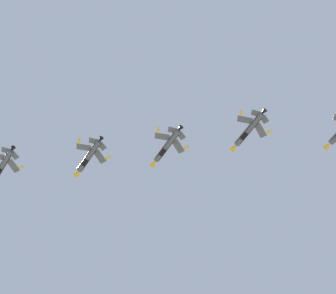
{
  "coord_description": "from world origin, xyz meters",
  "views": [
    {
      "loc": [
        5.65,
        0.71,
        1.54
      ],
      "look_at": [
        -24.92,
        111.91,
        155.68
      ],
      "focal_mm": 73.77,
      "sensor_mm": 36.0,
      "label": 1
    }
  ],
  "objects_px": {
    "fighter_jet_lead": "(3,166)",
    "fighter_jet_right_wing": "(167,146)",
    "fighter_jet_left_wing": "(89,157)",
    "fighter_jet_left_outer": "(248,130)"
  },
  "relations": [
    {
      "from": "fighter_jet_lead",
      "to": "fighter_jet_right_wing",
      "type": "height_order",
      "value": "fighter_jet_lead"
    },
    {
      "from": "fighter_jet_lead",
      "to": "fighter_jet_right_wing",
      "type": "xyz_separation_m",
      "value": [
        47.88,
        4.75,
        -1.51
      ]
    },
    {
      "from": "fighter_jet_left_outer",
      "to": "fighter_jet_lead",
      "type": "bearing_deg",
      "value": 138.18
    },
    {
      "from": "fighter_jet_lead",
      "to": "fighter_jet_right_wing",
      "type": "bearing_deg",
      "value": -40.96
    },
    {
      "from": "fighter_jet_lead",
      "to": "fighter_jet_left_outer",
      "type": "relative_size",
      "value": 1.0
    },
    {
      "from": "fighter_jet_lead",
      "to": "fighter_jet_left_wing",
      "type": "height_order",
      "value": "fighter_jet_lead"
    },
    {
      "from": "fighter_jet_lead",
      "to": "fighter_jet_left_outer",
      "type": "bearing_deg",
      "value": -41.82
    },
    {
      "from": "fighter_jet_left_wing",
      "to": "fighter_jet_left_outer",
      "type": "distance_m",
      "value": 45.76
    },
    {
      "from": "fighter_jet_lead",
      "to": "fighter_jet_right_wing",
      "type": "relative_size",
      "value": 1.0
    },
    {
      "from": "fighter_jet_left_wing",
      "to": "fighter_jet_right_wing",
      "type": "xyz_separation_m",
      "value": [
        22.47,
        1.9,
        -0.59
      ]
    }
  ]
}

